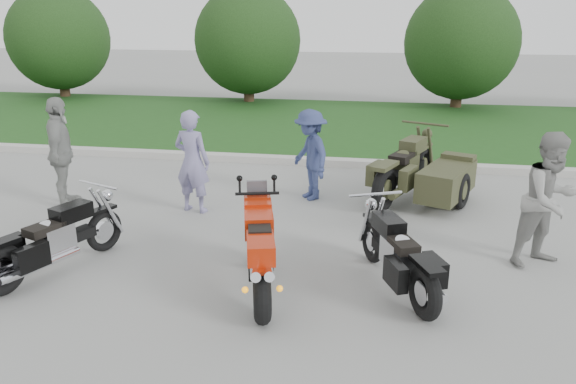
% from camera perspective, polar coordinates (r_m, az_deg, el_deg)
% --- Properties ---
extents(ground, '(80.00, 80.00, 0.00)m').
position_cam_1_polar(ground, '(6.71, -6.36, -10.49)').
color(ground, '#969691').
rests_on(ground, ground).
extents(curb, '(60.00, 0.30, 0.15)m').
position_cam_1_polar(curb, '(12.18, 1.42, 3.19)').
color(curb, '#B6B3AC').
rests_on(curb, ground).
extents(grass_strip, '(60.00, 8.00, 0.14)m').
position_cam_1_polar(grass_strip, '(16.19, 3.62, 6.87)').
color(grass_strip, '#25571D').
rests_on(grass_strip, ground).
extents(tree_far_left, '(3.60, 3.60, 4.00)m').
position_cam_1_polar(tree_far_left, '(22.47, -22.28, 14.20)').
color(tree_far_left, '#3F2B1C').
rests_on(tree_far_left, ground).
extents(tree_mid_left, '(3.60, 3.60, 4.00)m').
position_cam_1_polar(tree_mid_left, '(19.75, -4.10, 15.09)').
color(tree_mid_left, '#3F2B1C').
rests_on(tree_mid_left, ground).
extents(tree_mid_right, '(3.60, 3.60, 4.00)m').
position_cam_1_polar(tree_mid_right, '(19.31, 17.20, 14.29)').
color(tree_mid_right, '#3F2B1C').
rests_on(tree_mid_right, ground).
extents(sportbike_red, '(0.72, 2.00, 0.96)m').
position_cam_1_polar(sportbike_red, '(6.52, -2.90, -5.74)').
color(sportbike_red, black).
rests_on(sportbike_red, ground).
extents(cruiser_left, '(0.91, 2.01, 0.81)m').
position_cam_1_polar(cruiser_left, '(7.64, -22.98, -4.80)').
color(cruiser_left, black).
rests_on(cruiser_left, ground).
extents(cruiser_right, '(0.98, 1.97, 0.80)m').
position_cam_1_polar(cruiser_right, '(6.76, 11.31, -6.64)').
color(cruiser_right, black).
rests_on(cruiser_right, ground).
extents(cruiser_sidecar, '(1.83, 2.45, 0.99)m').
position_cam_1_polar(cruiser_sidecar, '(9.92, 14.03, 1.52)').
color(cruiser_sidecar, black).
rests_on(cruiser_sidecar, ground).
extents(person_stripe, '(0.69, 0.53, 1.69)m').
position_cam_1_polar(person_stripe, '(9.24, -9.70, 3.07)').
color(person_stripe, '#837DAA').
rests_on(person_stripe, ground).
extents(person_grey, '(1.08, 1.03, 1.76)m').
position_cam_1_polar(person_grey, '(7.89, 25.05, -0.74)').
color(person_grey, gray).
rests_on(person_grey, ground).
extents(person_denim, '(1.06, 1.18, 1.59)m').
position_cam_1_polar(person_denim, '(9.76, 2.27, 3.79)').
color(person_denim, navy).
rests_on(person_denim, ground).
extents(person_back, '(0.84, 1.18, 1.86)m').
position_cam_1_polar(person_back, '(10.07, -22.08, 3.70)').
color(person_back, gray).
rests_on(person_back, ground).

